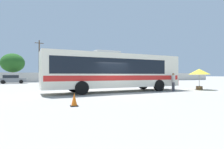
# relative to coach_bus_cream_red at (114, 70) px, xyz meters

# --- Properties ---
(ground_plane) EXTENTS (300.00, 300.00, 0.00)m
(ground_plane) POSITION_rel_coach_bus_cream_red_xyz_m (-0.54, 8.50, -1.89)
(ground_plane) COLOR #A3A099
(perimeter_wall) EXTENTS (80.00, 0.30, 1.94)m
(perimeter_wall) POSITION_rel_coach_bus_cream_red_xyz_m (-0.54, 24.34, -0.92)
(perimeter_wall) COLOR beige
(perimeter_wall) RESTS_ON ground_plane
(coach_bus_cream_red) EXTENTS (12.62, 3.40, 3.53)m
(coach_bus_cream_red) POSITION_rel_coach_bus_cream_red_xyz_m (0.00, 0.00, 0.00)
(coach_bus_cream_red) COLOR silver
(coach_bus_cream_red) RESTS_ON ground_plane
(attendant_by_bus_door) EXTENTS (0.35, 0.35, 1.67)m
(attendant_by_bus_door) POSITION_rel_coach_bus_cream_red_xyz_m (5.32, -1.40, -0.95)
(attendant_by_bus_door) COLOR #4C4C51
(attendant_by_bus_door) RESTS_ON ground_plane
(vendor_umbrella_secondary_yellow) EXTENTS (2.05, 2.05, 2.10)m
(vendor_umbrella_secondary_yellow) POSITION_rel_coach_bus_cream_red_xyz_m (8.84, -1.11, -0.12)
(vendor_umbrella_secondary_yellow) COLOR gray
(vendor_umbrella_secondary_yellow) RESTS_ON ground_plane
(parked_car_second_grey) EXTENTS (4.43, 2.24, 1.46)m
(parked_car_second_grey) POSITION_rel_coach_bus_cream_red_xyz_m (-10.61, 20.22, -1.11)
(parked_car_second_grey) COLOR slate
(parked_car_second_grey) RESTS_ON ground_plane
(utility_pole_near) EXTENTS (1.79, 0.44, 8.97)m
(utility_pole_near) POSITION_rel_coach_bus_cream_red_xyz_m (-6.37, 27.15, 2.79)
(utility_pole_near) COLOR #4C3823
(utility_pole_near) RESTS_ON ground_plane
(roadside_tree_midleft) EXTENTS (4.61, 4.61, 5.92)m
(roadside_tree_midleft) POSITION_rel_coach_bus_cream_red_xyz_m (-11.46, 27.33, 2.07)
(roadside_tree_midleft) COLOR brown
(roadside_tree_midleft) RESTS_ON ground_plane
(traffic_cone_on_apron) EXTENTS (0.36, 0.36, 0.64)m
(traffic_cone_on_apron) POSITION_rel_coach_bus_cream_red_xyz_m (-4.51, -5.97, -1.58)
(traffic_cone_on_apron) COLOR black
(traffic_cone_on_apron) RESTS_ON ground_plane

